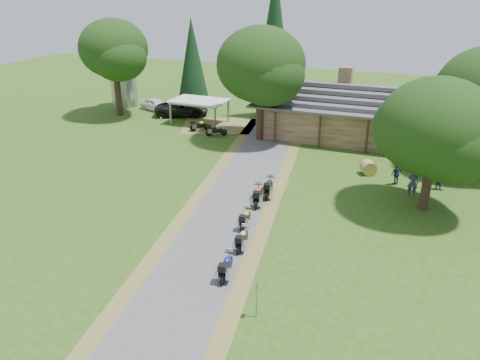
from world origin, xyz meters
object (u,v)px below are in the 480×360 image
at_px(car_white_sedan, 155,103).
at_px(motorcycle_row_a, 226,265).
at_px(silo, 123,80).
at_px(carport, 200,112).
at_px(car_dark_suv, 182,105).
at_px(motorcycle_row_d, 257,194).
at_px(motorcycle_row_b, 242,238).
at_px(motorcycle_row_c, 245,217).
at_px(hay_bale, 368,168).
at_px(motorcycle_row_e, 269,186).
at_px(lodge, 374,112).
at_px(motorcycle_carport_b, 216,130).
at_px(motorcycle_carport_a, 200,125).

distance_m(car_white_sedan, motorcycle_row_a, 33.57).
height_order(silo, carport, silo).
xyz_separation_m(carport, motorcycle_row_a, (12.98, -24.24, -0.58)).
xyz_separation_m(car_dark_suv, motorcycle_row_d, (14.78, -17.85, -0.49)).
xyz_separation_m(car_dark_suv, motorcycle_row_b, (15.80, -23.32, -0.58)).
relative_size(carport, car_white_sedan, 1.07).
xyz_separation_m(carport, motorcycle_row_d, (11.74, -15.98, -0.51)).
distance_m(car_white_sedan, motorcycle_row_d, 26.46).
xyz_separation_m(motorcycle_row_c, hay_bale, (5.75, 10.98, -0.06)).
height_order(carport, motorcycle_row_e, carport).
relative_size(lodge, motorcycle_carport_b, 11.92).
distance_m(car_white_sedan, motorcycle_row_b, 31.23).
xyz_separation_m(motorcycle_row_c, motorcycle_row_e, (-0.04, 4.65, 0.09)).
height_order(car_white_sedan, motorcycle_row_b, car_white_sedan).
distance_m(car_dark_suv, motorcycle_carport_a, 6.09).
bearing_deg(car_white_sedan, motorcycle_carport_b, -100.61).
bearing_deg(motorcycle_row_b, car_white_sedan, 33.28).
distance_m(motorcycle_row_c, hay_bale, 12.40).
distance_m(motorcycle_row_d, motorcycle_carport_b, 15.08).
xyz_separation_m(car_white_sedan, motorcycle_row_c, (18.94, -21.99, -0.28)).
xyz_separation_m(carport, motorcycle_row_c, (12.09, -19.14, -0.61)).
relative_size(lodge, car_dark_suv, 3.47).
bearing_deg(carport, car_dark_suv, 150.01).
bearing_deg(motorcycle_row_b, silo, 38.33).
bearing_deg(car_white_sedan, motorcycle_row_c, -118.21).
bearing_deg(car_white_sedan, silo, 103.35).
bearing_deg(silo, motorcycle_carport_b, -25.25).
relative_size(motorcycle_row_a, motorcycle_row_d, 0.91).
distance_m(car_white_sedan, motorcycle_row_c, 29.02).
bearing_deg(car_dark_suv, carport, -143.41).
xyz_separation_m(silo, carport, (11.25, -3.44, -1.80)).
bearing_deg(car_white_sedan, motorcycle_row_a, -122.74).
bearing_deg(carport, motorcycle_row_b, -57.69).
xyz_separation_m(carport, motorcycle_carport_a, (1.18, -2.48, -0.60)).
bearing_deg(car_dark_suv, motorcycle_row_b, -167.73).
distance_m(lodge, silo, 28.43).
height_order(carport, car_white_sedan, carport).
distance_m(car_white_sedan, motorcycle_carport_b, 11.99).
bearing_deg(car_dark_suv, lodge, -114.11).
xyz_separation_m(car_white_sedan, motorcycle_carport_b, (10.20, -6.29, -0.25)).
bearing_deg(motorcycle_row_e, motorcycle_row_d, 159.97).
relative_size(motorcycle_row_a, hay_bale, 1.73).
distance_m(silo, motorcycle_row_b, 34.67).
bearing_deg(carport, car_white_sedan, 159.00).
distance_m(motorcycle_row_a, motorcycle_carport_b, 22.92).
xyz_separation_m(motorcycle_row_a, motorcycle_row_e, (-0.93, 9.75, 0.06)).
xyz_separation_m(carport, car_dark_suv, (-3.04, 1.87, -0.02)).
relative_size(motorcycle_row_e, hay_bale, 1.88).
relative_size(silo, carport, 1.08).
bearing_deg(silo, motorcycle_carport_a, -25.48).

